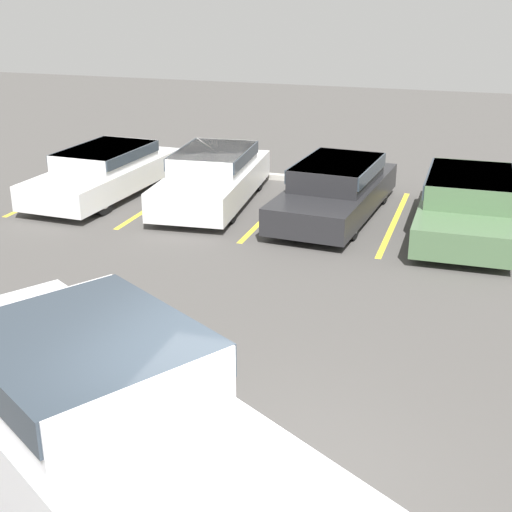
{
  "coord_description": "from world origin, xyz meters",
  "views": [
    {
      "loc": [
        1.9,
        -5.49,
        4.82
      ],
      "look_at": [
        -1.15,
        3.95,
        1.0
      ],
      "focal_mm": 50.0,
      "sensor_mm": 36.0,
      "label": 1
    }
  ],
  "objects_px": {
    "parked_sedan_a": "(105,170)",
    "parked_sedan_b": "(213,175)",
    "parked_sedan_d": "(468,201)",
    "wheel_stop_curb": "(296,178)",
    "pickup_truck": "(108,429)",
    "parked_sedan_c": "(336,187)"
  },
  "relations": [
    {
      "from": "parked_sedan_a",
      "to": "parked_sedan_b",
      "type": "xyz_separation_m",
      "value": [
        2.7,
        0.2,
        0.04
      ]
    },
    {
      "from": "parked_sedan_d",
      "to": "wheel_stop_curb",
      "type": "relative_size",
      "value": 2.49
    },
    {
      "from": "parked_sedan_b",
      "to": "parked_sedan_d",
      "type": "height_order",
      "value": "parked_sedan_b"
    },
    {
      "from": "pickup_truck",
      "to": "parked_sedan_d",
      "type": "distance_m",
      "value": 10.08
    },
    {
      "from": "parked_sedan_c",
      "to": "pickup_truck",
      "type": "bearing_deg",
      "value": 3.63
    },
    {
      "from": "parked_sedan_a",
      "to": "wheel_stop_curb",
      "type": "xyz_separation_m",
      "value": [
        4.03,
        2.67,
        -0.55
      ]
    },
    {
      "from": "wheel_stop_curb",
      "to": "parked_sedan_d",
      "type": "bearing_deg",
      "value": -32.54
    },
    {
      "from": "parked_sedan_a",
      "to": "parked_sedan_d",
      "type": "relative_size",
      "value": 1.0
    },
    {
      "from": "parked_sedan_d",
      "to": "wheel_stop_curb",
      "type": "distance_m",
      "value": 5.2
    },
    {
      "from": "parked_sedan_b",
      "to": "wheel_stop_curb",
      "type": "xyz_separation_m",
      "value": [
        1.33,
        2.47,
        -0.59
      ]
    },
    {
      "from": "parked_sedan_c",
      "to": "wheel_stop_curb",
      "type": "relative_size",
      "value": 2.48
    },
    {
      "from": "parked_sedan_a",
      "to": "parked_sedan_d",
      "type": "xyz_separation_m",
      "value": [
        8.39,
        -0.11,
        0.02
      ]
    },
    {
      "from": "parked_sedan_c",
      "to": "wheel_stop_curb",
      "type": "height_order",
      "value": "parked_sedan_c"
    },
    {
      "from": "parked_sedan_b",
      "to": "wheel_stop_curb",
      "type": "bearing_deg",
      "value": 146.62
    },
    {
      "from": "wheel_stop_curb",
      "to": "parked_sedan_a",
      "type": "bearing_deg",
      "value": -146.5
    },
    {
      "from": "parked_sedan_a",
      "to": "parked_sedan_c",
      "type": "xyz_separation_m",
      "value": [
        5.6,
        0.11,
        0.02
      ]
    },
    {
      "from": "parked_sedan_c",
      "to": "parked_sedan_a",
      "type": "bearing_deg",
      "value": -84.55
    },
    {
      "from": "parked_sedan_b",
      "to": "parked_sedan_c",
      "type": "distance_m",
      "value": 2.9
    },
    {
      "from": "pickup_truck",
      "to": "parked_sedan_c",
      "type": "xyz_separation_m",
      "value": [
        0.11,
        9.87,
        -0.24
      ]
    },
    {
      "from": "parked_sedan_a",
      "to": "parked_sedan_c",
      "type": "distance_m",
      "value": 5.6
    },
    {
      "from": "parked_sedan_b",
      "to": "parked_sedan_d",
      "type": "xyz_separation_m",
      "value": [
        5.69,
        -0.31,
        -0.02
      ]
    },
    {
      "from": "pickup_truck",
      "to": "parked_sedan_c",
      "type": "height_order",
      "value": "pickup_truck"
    }
  ]
}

